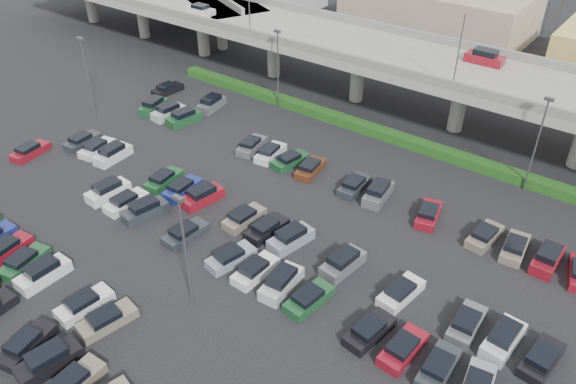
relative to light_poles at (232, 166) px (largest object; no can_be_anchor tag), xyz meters
The scene contains 5 objects.
ground 7.74m from the light_poles, 25.87° to the right, with size 280.00×280.00×0.00m, color black.
overpass 30.25m from the light_poles, 82.57° to the left, with size 150.00×13.00×15.80m.
hedge 24.05m from the light_poles, 79.83° to the left, with size 66.00×1.60×1.10m, color #103811.
parked_cars 7.81m from the light_poles, 67.08° to the right, with size 63.15×41.66×1.67m.
light_poles is the anchor object (origin of this frame).
Camera 1 is at (25.18, -28.92, 32.60)m, focal length 35.00 mm.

